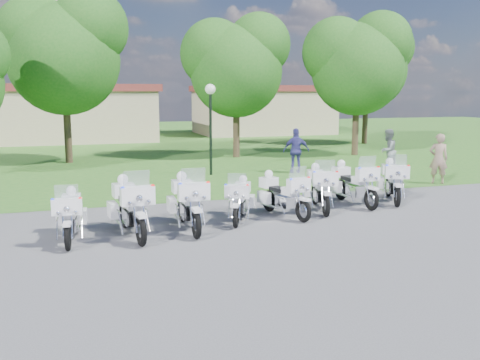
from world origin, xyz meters
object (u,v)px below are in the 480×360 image
object	(u,v)px
motorcycle_5	(320,187)
motorcycle_3	(240,199)
motorcycle_4	(283,194)
motorcycle_6	(353,183)
bystander_b	(388,151)
bystander_c	(296,151)
motorcycle_2	(188,202)
motorcycle_0	(70,215)
motorcycle_1	(130,206)
lamp_post	(210,106)
motorcycle_7	(393,180)
bystander_a	(438,159)

from	to	relation	value
motorcycle_5	motorcycle_3	bearing A→B (deg)	27.18
motorcycle_4	motorcycle_6	distance (m)	2.88
bystander_b	bystander_c	bearing A→B (deg)	-44.61
motorcycle_5	bystander_c	xyz separation A→B (m)	(2.35, 7.11, 0.30)
motorcycle_2	motorcycle_5	distance (m)	4.44
motorcycle_4	bystander_b	distance (m)	9.99
motorcycle_0	motorcycle_3	distance (m)	4.58
motorcycle_3	bystander_b	world-z (taller)	bystander_b
motorcycle_1	motorcycle_0	bearing A→B (deg)	-4.89
motorcycle_4	lamp_post	distance (m)	8.43
motorcycle_0	bystander_b	world-z (taller)	bystander_b
motorcycle_5	motorcycle_6	size ratio (longest dim) A/B	0.97
motorcycle_3	motorcycle_5	bearing A→B (deg)	-143.02
motorcycle_3	bystander_b	bearing A→B (deg)	-118.90
motorcycle_0	motorcycle_7	world-z (taller)	motorcycle_7
motorcycle_5	motorcycle_4	bearing A→B (deg)	32.63
motorcycle_4	bystander_b	bearing A→B (deg)	-154.31
motorcycle_5	bystander_a	xyz separation A→B (m)	(6.46, 2.79, 0.30)
motorcycle_7	bystander_a	bearing A→B (deg)	-122.54
motorcycle_0	motorcycle_1	distance (m)	1.44
motorcycle_3	motorcycle_4	size ratio (longest dim) A/B	0.88
motorcycle_0	lamp_post	world-z (taller)	lamp_post
bystander_a	bystander_b	distance (m)	3.19
motorcycle_0	motorcycle_5	world-z (taller)	motorcycle_5
motorcycle_0	motorcycle_2	distance (m)	2.94
lamp_post	motorcycle_4	bearing A→B (deg)	-89.92
motorcycle_3	motorcycle_6	size ratio (longest dim) A/B	0.81
motorcycle_1	motorcycle_3	distance (m)	3.16
motorcycle_1	motorcycle_6	xyz separation A→B (m)	(7.18, 1.65, -0.05)
motorcycle_2	motorcycle_7	size ratio (longest dim) A/B	1.13
motorcycle_0	bystander_b	size ratio (longest dim) A/B	1.14
bystander_a	bystander_b	bearing A→B (deg)	-60.20
motorcycle_1	bystander_c	xyz separation A→B (m)	(8.16, 8.36, 0.25)
lamp_post	bystander_c	bearing A→B (deg)	-8.52
motorcycle_2	bystander_b	distance (m)	12.70
motorcycle_0	motorcycle_1	bearing A→B (deg)	-174.59
motorcycle_4	motorcycle_5	xyz separation A→B (m)	(1.38, 0.44, 0.04)
motorcycle_1	motorcycle_4	xyz separation A→B (m)	(4.42, 0.82, -0.09)
motorcycle_0	motorcycle_6	xyz separation A→B (m)	(8.62, 1.68, 0.06)
motorcycle_3	motorcycle_5	size ratio (longest dim) A/B	0.83
motorcycle_2	bystander_c	world-z (taller)	bystander_c
motorcycle_2	bystander_c	distance (m)	10.53
motorcycle_0	motorcycle_6	world-z (taller)	motorcycle_6
motorcycle_5	lamp_post	world-z (taller)	lamp_post
motorcycle_6	bystander_c	distance (m)	6.79
motorcycle_4	bystander_c	bearing A→B (deg)	-130.62
motorcycle_5	lamp_post	distance (m)	8.12
motorcycle_1	motorcycle_4	bearing A→B (deg)	-175.49
motorcycle_7	bystander_b	size ratio (longest dim) A/B	1.17
motorcycle_1	lamp_post	xyz separation A→B (m)	(4.41, 8.92, 2.22)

